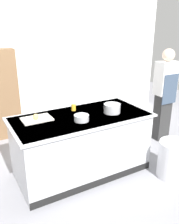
% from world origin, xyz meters
% --- Properties ---
extents(ground_plane, '(10.00, 10.00, 0.00)m').
position_xyz_m(ground_plane, '(0.00, 0.00, 0.00)').
color(ground_plane, gray).
extents(back_wall, '(6.40, 0.12, 3.00)m').
position_xyz_m(back_wall, '(0.00, 2.10, 1.50)').
color(back_wall, white).
rests_on(back_wall, ground_plane).
extents(counter_island, '(1.98, 0.98, 0.90)m').
position_xyz_m(counter_island, '(0.00, -0.00, 0.47)').
color(counter_island, '#B7BABF').
rests_on(counter_island, ground_plane).
extents(cutting_board, '(0.40, 0.28, 0.02)m').
position_xyz_m(cutting_board, '(-0.59, 0.17, 0.91)').
color(cutting_board, silver).
rests_on(cutting_board, counter_island).
extents(onion, '(0.08, 0.08, 0.08)m').
position_xyz_m(onion, '(-0.61, 0.15, 0.96)').
color(onion, tan).
rests_on(onion, cutting_board).
extents(stock_pot, '(0.31, 0.24, 0.13)m').
position_xyz_m(stock_pot, '(0.46, -0.10, 0.97)').
color(stock_pot, '#B7BABF').
rests_on(stock_pot, counter_island).
extents(mixing_bowl, '(0.20, 0.20, 0.08)m').
position_xyz_m(mixing_bowl, '(-0.08, -0.16, 0.94)').
color(mixing_bowl, '#B7BABF').
rests_on(mixing_bowl, counter_island).
extents(juice_cup, '(0.07, 0.07, 0.10)m').
position_xyz_m(juice_cup, '(0.01, 0.26, 0.95)').
color(juice_cup, yellow).
rests_on(juice_cup, counter_island).
extents(trash_bin, '(0.46, 0.46, 0.55)m').
position_xyz_m(trash_bin, '(1.11, -0.78, 0.27)').
color(trash_bin, silver).
rests_on(trash_bin, ground_plane).
extents(person_chef, '(0.38, 0.25, 1.72)m').
position_xyz_m(person_chef, '(1.85, 0.22, 0.91)').
color(person_chef, '#2D2D2D').
rests_on(person_chef, ground_plane).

